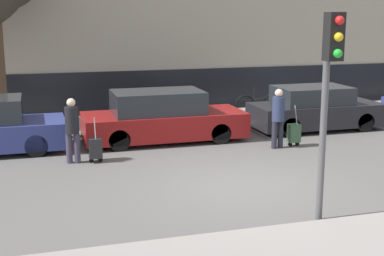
% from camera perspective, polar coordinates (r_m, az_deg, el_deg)
% --- Properties ---
extents(ground_plane, '(80.00, 80.00, 0.00)m').
position_cam_1_polar(ground_plane, '(11.75, 5.30, -6.14)').
color(ground_plane, '#565451').
extents(sidewalk_far, '(28.00, 3.00, 0.12)m').
position_cam_1_polar(sidewalk_far, '(18.21, -2.85, 0.67)').
color(sidewalk_far, gray).
rests_on(sidewalk_far, ground_plane).
extents(parked_car_1, '(4.69, 1.84, 1.49)m').
position_cam_1_polar(parked_car_1, '(15.59, -3.19, 1.08)').
color(parked_car_1, maroon).
rests_on(parked_car_1, ground_plane).
extents(parked_car_2, '(4.17, 1.77, 1.40)m').
position_cam_1_polar(parked_car_2, '(17.62, 12.97, 1.96)').
color(parked_car_2, black).
rests_on(parked_car_2, ground_plane).
extents(pedestrian_left, '(0.34, 0.34, 1.64)m').
position_cam_1_polar(pedestrian_left, '(13.54, -12.66, 0.13)').
color(pedestrian_left, '#383347').
rests_on(pedestrian_left, ground_plane).
extents(trolley_left, '(0.34, 0.29, 1.16)m').
position_cam_1_polar(trolley_left, '(13.58, -10.27, -2.15)').
color(trolley_left, '#262628').
rests_on(trolley_left, ground_plane).
extents(pedestrian_right, '(0.35, 0.34, 1.66)m').
position_cam_1_polar(pedestrian_right, '(14.88, 9.17, 1.38)').
color(pedestrian_right, '#23232D').
rests_on(pedestrian_right, ground_plane).
extents(trolley_right, '(0.34, 0.29, 1.17)m').
position_cam_1_polar(trolley_right, '(15.30, 10.83, -0.54)').
color(trolley_right, '#335138').
rests_on(trolley_right, ground_plane).
extents(traffic_light, '(0.28, 0.47, 3.70)m').
position_cam_1_polar(traffic_light, '(9.37, 14.45, 5.41)').
color(traffic_light, '#515154').
rests_on(traffic_light, ground_plane).
extents(parked_bicycle, '(1.77, 0.06, 0.96)m').
position_cam_1_polar(parked_bicycle, '(19.35, 7.10, 2.58)').
color(parked_bicycle, black).
rests_on(parked_bicycle, sidewalk_far).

